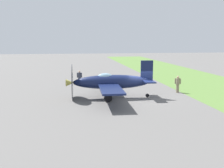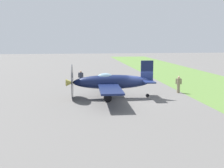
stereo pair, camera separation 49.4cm
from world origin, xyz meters
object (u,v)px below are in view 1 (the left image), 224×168
(airplane_lead, at_px, (110,82))
(ground_crew_chief, at_px, (178,84))
(supply_crate, at_px, (117,81))
(ground_crew_mechanic, at_px, (80,77))

(airplane_lead, bearing_deg, ground_crew_chief, -75.81)
(supply_crate, bearing_deg, ground_crew_mechanic, 97.58)
(ground_crew_mechanic, height_order, supply_crate, ground_crew_mechanic)
(ground_crew_mechanic, distance_m, supply_crate, 4.76)
(ground_crew_chief, height_order, ground_crew_mechanic, same)
(airplane_lead, xyz_separation_m, ground_crew_chief, (1.57, -7.28, -0.62))
(supply_crate, bearing_deg, airplane_lead, 165.91)
(airplane_lead, relative_size, ground_crew_mechanic, 5.92)
(ground_crew_chief, bearing_deg, supply_crate, -22.65)
(airplane_lead, xyz_separation_m, ground_crew_mechanic, (7.77, 2.58, -0.62))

